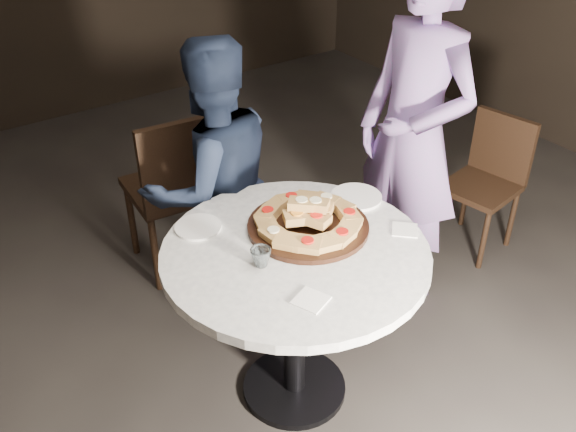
{
  "coord_description": "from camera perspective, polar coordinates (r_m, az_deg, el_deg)",
  "views": [
    {
      "loc": [
        -1.35,
        -1.76,
        2.3
      ],
      "look_at": [
        -0.15,
        -0.06,
        0.93
      ],
      "focal_mm": 40.0,
      "sensor_mm": 36.0,
      "label": 1
    }
  ],
  "objects": [
    {
      "name": "floor",
      "position": [
        3.19,
        1.58,
        -12.74
      ],
      "size": [
        7.0,
        7.0,
        0.0
      ],
      "primitive_type": "plane",
      "color": "black",
      "rests_on": "ground"
    },
    {
      "name": "chair_right",
      "position": [
        3.91,
        17.43,
        3.59
      ],
      "size": [
        0.45,
        0.43,
        0.8
      ],
      "rotation": [
        0.0,
        0.0,
        -1.4
      ],
      "color": "black",
      "rests_on": "ground"
    },
    {
      "name": "focaccia_pile",
      "position": [
        2.62,
        1.86,
        -0.06
      ],
      "size": [
        0.44,
        0.45,
        0.12
      ],
      "rotation": [
        0.0,
        0.0,
        -0.43
      ],
      "color": "#A77B40",
      "rests_on": "serving_board"
    },
    {
      "name": "table",
      "position": [
        2.62,
        0.63,
        -5.6
      ],
      "size": [
        1.29,
        1.29,
        0.8
      ],
      "rotation": [
        0.0,
        0.0,
        0.23
      ],
      "color": "black",
      "rests_on": "ground"
    },
    {
      "name": "napkin_near",
      "position": [
        2.29,
        2.04,
        -7.48
      ],
      "size": [
        0.14,
        0.14,
        0.01
      ],
      "primitive_type": "cube",
      "rotation": [
        0.0,
        0.0,
        0.38
      ],
      "color": "white",
      "rests_on": "table"
    },
    {
      "name": "diner_navy",
      "position": [
        3.09,
        -6.72,
        2.59
      ],
      "size": [
        0.73,
        0.58,
        1.47
      ],
      "primitive_type": "imported",
      "rotation": [
        0.0,
        0.0,
        3.11
      ],
      "color": "black",
      "rests_on": "ground"
    },
    {
      "name": "plate_right",
      "position": [
        2.86,
        6.07,
        1.7
      ],
      "size": [
        0.28,
        0.28,
        0.01
      ],
      "primitive_type": "cylinder",
      "rotation": [
        0.0,
        0.0,
        -0.26
      ],
      "color": "white",
      "rests_on": "table"
    },
    {
      "name": "diner_teal",
      "position": [
        3.22,
        11.13,
        6.99
      ],
      "size": [
        0.46,
        0.68,
        1.81
      ],
      "primitive_type": "imported",
      "rotation": [
        0.0,
        0.0,
        -1.53
      ],
      "color": "#7A629E",
      "rests_on": "ground"
    },
    {
      "name": "napkin_far",
      "position": [
        2.68,
        10.34,
        -1.21
      ],
      "size": [
        0.15,
        0.15,
        0.01
      ],
      "primitive_type": "cube",
      "rotation": [
        0.0,
        0.0,
        -0.78
      ],
      "color": "white",
      "rests_on": "table"
    },
    {
      "name": "water_glass",
      "position": [
        2.43,
        -2.44,
        -3.68
      ],
      "size": [
        0.09,
        0.09,
        0.07
      ],
      "primitive_type": "imported",
      "rotation": [
        0.0,
        0.0,
        0.11
      ],
      "color": "silver",
      "rests_on": "table"
    },
    {
      "name": "chair_far",
      "position": [
        3.47,
        -9.84,
        2.79
      ],
      "size": [
        0.5,
        0.52,
        0.98
      ],
      "rotation": [
        0.0,
        0.0,
        3.05
      ],
      "color": "black",
      "rests_on": "ground"
    },
    {
      "name": "serving_board",
      "position": [
        2.64,
        1.8,
        -0.92
      ],
      "size": [
        0.59,
        0.59,
        0.02
      ],
      "primitive_type": "cylinder",
      "rotation": [
        0.0,
        0.0,
        0.2
      ],
      "color": "black",
      "rests_on": "table"
    },
    {
      "name": "plate_left",
      "position": [
        2.67,
        -8.0,
        -0.98
      ],
      "size": [
        0.22,
        0.22,
        0.01
      ],
      "primitive_type": "cylinder",
      "rotation": [
        0.0,
        0.0,
        -0.16
      ],
      "color": "white",
      "rests_on": "table"
    }
  ]
}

